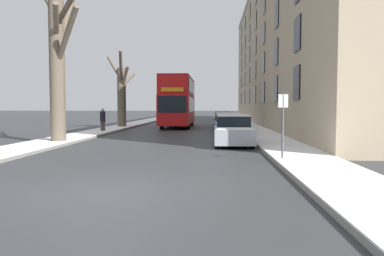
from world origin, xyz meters
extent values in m
plane|color=#303335|center=(0.00, 0.00, 0.00)|extent=(320.00, 320.00, 0.00)
cube|color=gray|center=(-5.64, 53.00, 0.07)|extent=(2.24, 130.00, 0.13)
cube|color=white|center=(-5.64, 53.00, 0.15)|extent=(2.22, 130.00, 0.03)
cube|color=gray|center=(5.64, 53.00, 0.07)|extent=(2.24, 130.00, 0.13)
cube|color=white|center=(5.64, 53.00, 0.15)|extent=(2.22, 130.00, 0.03)
cube|color=tan|center=(11.26, 30.10, 7.70)|extent=(9.00, 50.01, 15.39)
cube|color=black|center=(6.73, 11.24, 3.08)|extent=(0.08, 1.40, 1.72)
cube|color=black|center=(6.73, 17.53, 3.08)|extent=(0.08, 1.40, 1.72)
cube|color=black|center=(6.73, 23.82, 3.08)|extent=(0.08, 1.40, 1.72)
cube|color=black|center=(6.73, 30.10, 3.08)|extent=(0.08, 1.40, 1.72)
cube|color=black|center=(6.73, 36.39, 3.08)|extent=(0.08, 1.40, 1.72)
cube|color=black|center=(6.73, 42.68, 3.08)|extent=(0.08, 1.40, 1.72)
cube|color=black|center=(6.73, 48.97, 3.08)|extent=(0.08, 1.40, 1.72)
cube|color=black|center=(6.73, 11.24, 5.54)|extent=(0.08, 1.40, 1.72)
cube|color=black|center=(6.73, 17.53, 5.54)|extent=(0.08, 1.40, 1.72)
cube|color=black|center=(6.73, 23.82, 5.54)|extent=(0.08, 1.40, 1.72)
cube|color=black|center=(6.73, 30.10, 5.54)|extent=(0.08, 1.40, 1.72)
cube|color=black|center=(6.73, 36.39, 5.54)|extent=(0.08, 1.40, 1.72)
cube|color=black|center=(6.73, 42.68, 5.54)|extent=(0.08, 1.40, 1.72)
cube|color=black|center=(6.73, 48.97, 5.54)|extent=(0.08, 1.40, 1.72)
cube|color=black|center=(6.73, 17.53, 8.00)|extent=(0.08, 1.40, 1.72)
cube|color=black|center=(6.73, 23.82, 8.00)|extent=(0.08, 1.40, 1.72)
cube|color=black|center=(6.73, 30.10, 8.00)|extent=(0.08, 1.40, 1.72)
cube|color=black|center=(6.73, 36.39, 8.00)|extent=(0.08, 1.40, 1.72)
cube|color=black|center=(6.73, 42.68, 8.00)|extent=(0.08, 1.40, 1.72)
cube|color=black|center=(6.73, 48.97, 8.00)|extent=(0.08, 1.40, 1.72)
cube|color=black|center=(6.73, 23.82, 10.47)|extent=(0.08, 1.40, 1.72)
cube|color=black|center=(6.73, 30.10, 10.47)|extent=(0.08, 1.40, 1.72)
cube|color=black|center=(6.73, 36.39, 10.47)|extent=(0.08, 1.40, 1.72)
cube|color=black|center=(6.73, 42.68, 10.47)|extent=(0.08, 1.40, 1.72)
cube|color=black|center=(6.73, 48.97, 10.47)|extent=(0.08, 1.40, 1.72)
cube|color=black|center=(6.73, 36.39, 12.93)|extent=(0.08, 1.40, 1.72)
cube|color=black|center=(6.73, 42.68, 12.93)|extent=(0.08, 1.40, 1.72)
cube|color=black|center=(6.73, 48.97, 12.93)|extent=(0.08, 1.40, 1.72)
cylinder|color=brown|center=(-5.30, 10.32, 3.57)|extent=(0.75, 0.75, 7.13)
cylinder|color=brown|center=(-4.98, 9.55, 5.93)|extent=(0.94, 1.79, 1.49)
cylinder|color=brown|center=(-4.50, 9.56, 5.19)|extent=(1.92, 1.84, 2.62)
cylinder|color=brown|center=(-4.54, 9.72, 6.60)|extent=(1.80, 1.51, 1.58)
cylinder|color=brown|center=(-5.23, 11.29, 6.26)|extent=(0.41, 2.18, 3.00)
cylinder|color=brown|center=(-5.46, 24.16, 2.61)|extent=(0.75, 0.75, 5.22)
cylinder|color=brown|center=(-5.04, 23.60, 4.33)|extent=(1.17, 1.44, 1.95)
cylinder|color=brown|center=(-5.78, 25.08, 3.60)|extent=(0.95, 2.07, 1.49)
cylinder|color=brown|center=(-6.15, 24.60, 5.24)|extent=(1.70, 1.21, 2.25)
cylinder|color=brown|center=(-5.21, 23.05, 5.19)|extent=(0.78, 2.46, 2.59)
cylinder|color=brown|center=(-5.04, 24.80, 4.22)|extent=(1.15, 1.57, 1.42)
cube|color=red|center=(-0.69, 26.10, 1.58)|extent=(2.53, 10.02, 2.48)
cube|color=red|center=(-0.69, 26.10, 3.59)|extent=(2.48, 9.82, 1.54)
cube|color=#B31212|center=(-0.69, 26.10, 4.42)|extent=(2.48, 9.82, 0.12)
cube|color=black|center=(-0.69, 26.10, 2.06)|extent=(2.56, 8.82, 1.29)
cube|color=black|center=(-0.69, 26.10, 3.67)|extent=(2.56, 8.82, 1.17)
cube|color=black|center=(-0.69, 21.11, 2.06)|extent=(2.28, 0.06, 1.36)
cube|color=orange|center=(-0.69, 21.10, 3.21)|extent=(1.77, 0.05, 0.32)
cylinder|color=black|center=(-1.79, 23.09, 0.48)|extent=(0.30, 0.97, 0.97)
cylinder|color=black|center=(0.40, 23.09, 0.48)|extent=(0.30, 0.97, 0.97)
cylinder|color=black|center=(-1.79, 28.90, 0.48)|extent=(0.30, 0.97, 0.97)
cylinder|color=black|center=(0.40, 28.90, 0.48)|extent=(0.30, 0.97, 0.97)
cube|color=#9EA3AD|center=(3.47, 10.08, 0.52)|extent=(1.81, 4.20, 0.71)
cube|color=black|center=(3.47, 10.24, 1.15)|extent=(1.55, 2.10, 0.54)
cube|color=white|center=(3.47, 10.24, 1.45)|extent=(1.52, 2.00, 0.06)
cube|color=white|center=(3.47, 8.58, 0.90)|extent=(1.63, 1.10, 0.05)
cylinder|color=black|center=(2.67, 8.82, 0.31)|extent=(0.20, 0.62, 0.62)
cylinder|color=black|center=(4.26, 8.82, 0.31)|extent=(0.20, 0.62, 0.62)
cylinder|color=black|center=(2.67, 11.34, 0.31)|extent=(0.20, 0.62, 0.62)
cylinder|color=black|center=(4.26, 11.34, 0.31)|extent=(0.20, 0.62, 0.62)
cube|color=navy|center=(3.47, 15.65, 0.52)|extent=(1.76, 4.31, 0.70)
cube|color=black|center=(3.47, 15.82, 1.11)|extent=(1.52, 2.15, 0.50)
cube|color=white|center=(3.47, 15.82, 1.40)|extent=(1.48, 2.04, 0.08)
cube|color=white|center=(3.47, 14.12, 0.90)|extent=(1.59, 1.12, 0.06)
cylinder|color=black|center=(2.69, 14.36, 0.33)|extent=(0.20, 0.67, 0.67)
cylinder|color=black|center=(4.24, 14.36, 0.33)|extent=(0.20, 0.67, 0.67)
cylinder|color=black|center=(2.69, 16.94, 0.33)|extent=(0.20, 0.67, 0.67)
cylinder|color=black|center=(4.24, 16.94, 0.33)|extent=(0.20, 0.67, 0.67)
cube|color=black|center=(3.47, 21.26, 0.45)|extent=(1.80, 4.46, 0.57)
cube|color=black|center=(3.47, 21.43, 1.04)|extent=(1.54, 2.23, 0.59)
cube|color=white|center=(3.47, 21.43, 1.37)|extent=(1.51, 2.12, 0.08)
cube|color=white|center=(3.47, 19.67, 0.77)|extent=(1.62, 1.17, 0.06)
cylinder|color=black|center=(2.68, 19.92, 0.33)|extent=(0.20, 0.67, 0.67)
cylinder|color=black|center=(4.26, 19.92, 0.33)|extent=(0.20, 0.67, 0.67)
cylinder|color=black|center=(2.68, 22.60, 0.33)|extent=(0.20, 0.67, 0.67)
cylinder|color=black|center=(4.26, 22.60, 0.33)|extent=(0.20, 0.67, 0.67)
cube|color=#474C56|center=(3.47, 26.70, 0.49)|extent=(1.78, 4.03, 0.64)
cube|color=black|center=(3.47, 26.87, 1.08)|extent=(1.53, 2.02, 0.56)
cube|color=white|center=(3.47, 26.87, 1.40)|extent=(1.49, 1.92, 0.08)
cube|color=white|center=(3.47, 25.27, 0.84)|extent=(1.60, 1.05, 0.06)
cylinder|color=black|center=(2.69, 25.49, 0.32)|extent=(0.20, 0.65, 0.65)
cylinder|color=black|center=(4.25, 25.49, 0.32)|extent=(0.20, 0.65, 0.65)
cylinder|color=black|center=(2.69, 27.91, 0.32)|extent=(0.20, 0.65, 0.65)
cylinder|color=black|center=(4.25, 27.91, 0.32)|extent=(0.20, 0.65, 0.65)
cube|color=#9EA3AD|center=(-2.91, 42.46, 1.29)|extent=(2.05, 5.14, 2.14)
cube|color=black|center=(-2.91, 39.91, 1.79)|extent=(1.81, 0.06, 0.94)
cylinder|color=black|center=(-3.82, 40.81, 0.34)|extent=(0.22, 0.68, 0.68)
cylinder|color=black|center=(-2.01, 40.81, 0.34)|extent=(0.22, 0.68, 0.68)
cylinder|color=black|center=(-3.82, 44.10, 0.34)|extent=(0.22, 0.68, 0.68)
cylinder|color=black|center=(-2.01, 44.10, 0.34)|extent=(0.22, 0.68, 0.68)
cylinder|color=#4C4742|center=(-5.42, 18.08, 0.41)|extent=(0.18, 0.18, 0.82)
cylinder|color=#4C4742|center=(-5.28, 18.18, 0.41)|extent=(0.18, 0.18, 0.82)
cylinder|color=black|center=(-5.35, 18.13, 1.18)|extent=(0.39, 0.39, 0.72)
sphere|color=beige|center=(-5.35, 18.13, 1.66)|extent=(0.23, 0.23, 0.23)
cylinder|color=#4C4F54|center=(4.82, 4.51, 1.16)|extent=(0.07, 0.07, 2.32)
cube|color=silver|center=(4.82, 4.49, 2.07)|extent=(0.32, 0.02, 0.44)
camera|label=1|loc=(2.49, -8.09, 1.88)|focal=35.00mm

